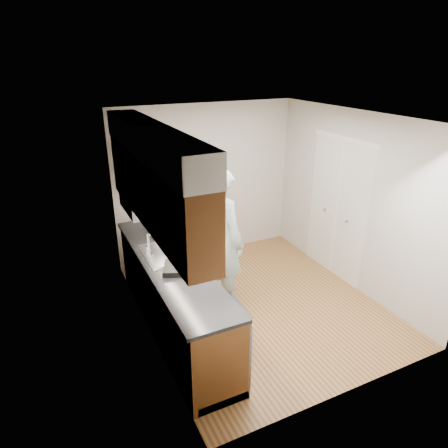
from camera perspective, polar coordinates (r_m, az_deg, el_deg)
name	(u,v)px	position (r m, az deg, el deg)	size (l,w,h in m)	color
floor	(258,303)	(5.62, 4.84, -11.21)	(3.50, 3.50, 0.00)	olive
ceiling	(265,117)	(4.70, 5.88, 14.92)	(3.50, 3.50, 0.00)	white
wall_left	(144,241)	(4.50, -11.38, -2.45)	(0.02, 3.50, 2.50)	#B9B5AD
wall_right	(353,202)	(5.90, 17.99, 3.02)	(0.02, 3.50, 2.50)	#B9B5AD
wall_back	(206,182)	(6.50, -2.56, 5.95)	(3.00, 0.02, 2.50)	#B9B5AD
counter	(173,294)	(4.94, -7.28, -9.84)	(0.64, 2.80, 1.30)	brown
upper_cabinets	(153,177)	(4.34, -10.09, 6.56)	(0.47, 2.80, 1.21)	brown
closet_door	(337,210)	(6.17, 15.80, 1.92)	(0.02, 1.22, 2.05)	white
floor_mat	(221,304)	(5.57, -0.37, -11.36)	(0.52, 0.89, 0.02)	#555558
person	(221,231)	(5.04, -0.40, -1.05)	(0.76, 0.51, 2.17)	#A4C3C7
soap_bottle_a	(155,229)	(5.27, -9.77, -0.71)	(0.09, 0.09, 0.24)	white
soap_bottle_b	(155,229)	(5.34, -9.85, -0.68)	(0.09, 0.09, 0.20)	white
soap_bottle_c	(156,225)	(5.48, -9.75, -0.20)	(0.13, 0.13, 0.17)	white
soda_can	(175,237)	(5.15, -7.02, -1.79)	(0.07, 0.07, 0.13)	red
steel_can	(167,233)	(5.29, -8.12, -1.33)	(0.06, 0.06, 0.11)	#A5A5AA
dish_rack	(181,268)	(4.48, -6.10, -6.24)	(0.39, 0.33, 0.06)	black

